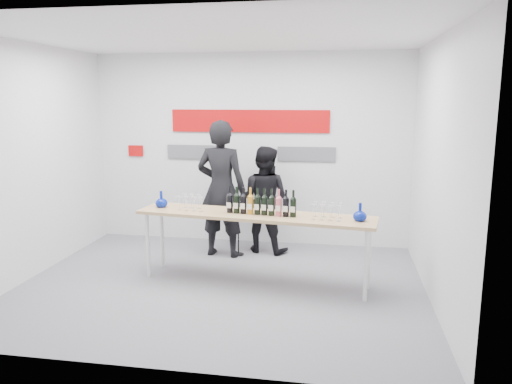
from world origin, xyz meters
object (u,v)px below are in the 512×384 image
at_px(tasting_table, 255,219).
at_px(presenter_right, 264,199).
at_px(mic_stand, 238,228).
at_px(presenter_left, 221,189).

bearing_deg(tasting_table, presenter_right, 100.87).
distance_m(presenter_right, mic_stand, 0.58).
height_order(tasting_table, presenter_left, presenter_left).
relative_size(presenter_left, mic_stand, 1.45).
height_order(tasting_table, mic_stand, mic_stand).
distance_m(tasting_table, mic_stand, 1.21).
bearing_deg(presenter_right, presenter_left, 42.78).
relative_size(presenter_left, presenter_right, 1.25).
height_order(presenter_left, presenter_right, presenter_left).
xyz_separation_m(presenter_left, mic_stand, (0.24, 0.05, -0.58)).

